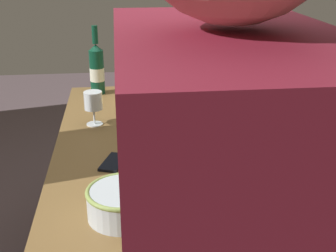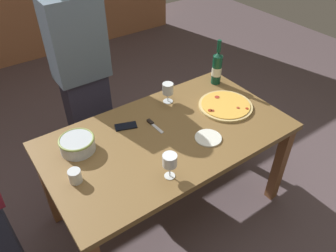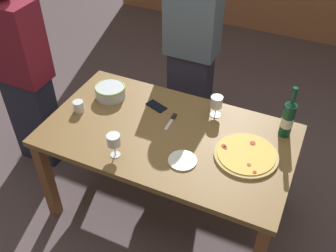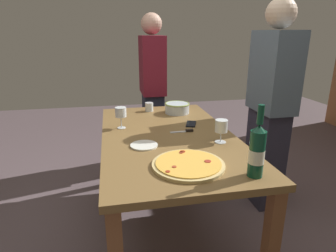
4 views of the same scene
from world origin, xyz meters
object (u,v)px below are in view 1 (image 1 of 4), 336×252
wine_glass_near_pizza (260,129)px  wine_glass_by_bottle (93,102)px  cup_amber (211,221)px  cell_phone (114,162)px  pizza_knife (136,143)px  serving_bowl (124,201)px  dining_table (168,161)px  wine_bottle (97,69)px  side_plate (205,121)px  pizza (155,99)px

wine_glass_near_pizza → wine_glass_by_bottle: size_ratio=1.05×
wine_glass_near_pizza → cup_amber: bearing=148.7°
wine_glass_by_bottle → cell_phone: (-0.40, -0.08, -0.10)m
cup_amber → pizza_knife: cup_amber is taller
serving_bowl → cup_amber: serving_bowl is taller
dining_table → wine_glass_near_pizza: (-0.21, -0.31, 0.21)m
wine_bottle → pizza_knife: size_ratio=2.14×
dining_table → wine_glass_by_bottle: bearing=54.9°
side_plate → cell_phone: bearing=132.1°
pizza → side_plate: 0.38m
wine_bottle → wine_glass_near_pizza: size_ratio=2.28×
pizza → cell_phone: bearing=163.1°
wine_glass_near_pizza → pizza_knife: 0.49m
dining_table → pizza_knife: bearing=103.6°
pizza → pizza_knife: 0.56m
dining_table → serving_bowl: (-0.54, 0.19, 0.14)m
wine_glass_near_pizza → cup_amber: (-0.44, 0.27, -0.08)m
wine_glass_near_pizza → cell_phone: bearing=88.0°
serving_bowl → wine_bottle: size_ratio=0.60×
cup_amber → pizza_knife: bearing=15.4°
pizza_knife → side_plate: bearing=-56.4°
dining_table → cup_amber: size_ratio=20.65×
wine_glass_near_pizza → cell_phone: size_ratio=1.10×
wine_bottle → wine_glass_by_bottle: bearing=179.7°
wine_bottle → wine_glass_near_pizza: (-0.88, -0.61, -0.02)m
serving_bowl → wine_glass_by_bottle: size_ratio=1.43×
wine_glass_by_bottle → pizza_knife: wine_glass_by_bottle is taller
pizza → wine_glass_by_bottle: bearing=135.3°
pizza → cell_phone: 0.73m
pizza → wine_glass_near_pizza: (-0.72, -0.32, 0.11)m
dining_table → cell_phone: bearing=130.8°
side_plate → cell_phone: same height
wine_bottle → wine_glass_near_pizza: bearing=-145.4°
side_plate → pizza_knife: (-0.21, 0.32, 0.00)m
pizza → cell_phone: size_ratio=2.69×
cell_phone → dining_table: bearing=-119.7°
wine_bottle → side_plate: (-0.50, -0.49, -0.13)m
wine_glass_by_bottle → side_plate: 0.50m
cell_phone → pizza_knife: 0.18m
wine_bottle → wine_glass_near_pizza: 1.07m
wine_glass_near_pizza → side_plate: bearing=17.3°
cup_amber → pizza_knife: 0.64m
dining_table → wine_glass_near_pizza: 0.43m
cup_amber → cell_phone: bearing=29.5°
wine_glass_by_bottle → wine_bottle: bearing=-0.3°
serving_bowl → pizza_knife: 0.51m
wine_glass_near_pizza → cup_amber: wine_glass_near_pizza is taller
pizza → cell_phone: pizza is taller
dining_table → wine_bottle: bearing=23.9°
pizza → pizza_knife: pizza is taller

